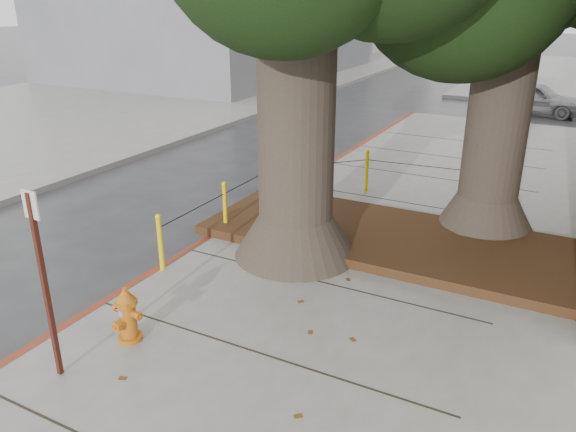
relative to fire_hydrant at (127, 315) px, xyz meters
name	(u,v)px	position (x,y,z in m)	size (l,w,h in m)	color
ground	(220,350)	(1.01, 0.51, -0.51)	(140.00, 140.00, 0.00)	#28282B
sidewalk_opposite	(64,111)	(-12.99, 10.51, -0.43)	(14.00, 60.00, 0.15)	slate
curb_red	(206,243)	(-0.99, 3.01, -0.43)	(0.14, 26.00, 0.16)	maroon
planter_bed	(387,238)	(1.91, 4.41, -0.28)	(6.40, 2.60, 0.16)	black
bollard_ring	(309,191)	(0.14, 4.89, 0.16)	(3.79, 5.39, 0.95)	yellow
fire_hydrant	(127,315)	(0.00, 0.00, 0.00)	(0.39, 0.35, 0.73)	orange
signpost	(43,276)	(-0.23, -0.90, 0.90)	(0.22, 0.05, 2.23)	#471911
car_silver	(534,98)	(2.85, 18.59, 0.09)	(1.42, 3.53, 1.20)	#9A9A9E
car_dark	(288,72)	(-8.49, 20.33, 0.18)	(1.91, 4.71, 1.37)	black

